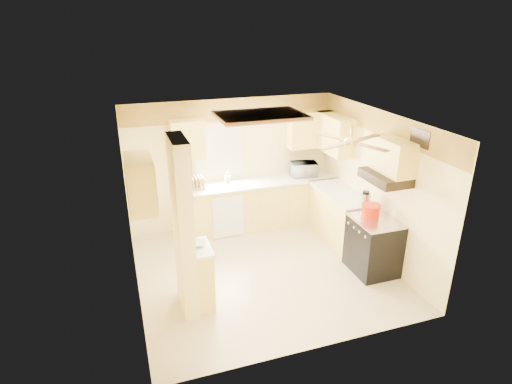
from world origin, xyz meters
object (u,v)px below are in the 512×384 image
object	(u,v)px
stove	(373,245)
microwave	(304,169)
kettle	(365,199)
dutch_oven	(371,211)
bowl	(199,244)

from	to	relation	value
stove	microwave	world-z (taller)	microwave
stove	kettle	size ratio (longest dim) A/B	3.49
dutch_oven	kettle	bearing A→B (deg)	72.09
dutch_oven	microwave	bearing A→B (deg)	96.99
bowl	microwave	bearing A→B (deg)	39.59
kettle	microwave	bearing A→B (deg)	102.03
dutch_oven	kettle	size ratio (longest dim) A/B	1.16
bowl	kettle	size ratio (longest dim) A/B	0.78
stove	microwave	distance (m)	2.26
kettle	dutch_oven	bearing A→B (deg)	-107.91
bowl	kettle	distance (m)	2.94
stove	bowl	world-z (taller)	bowl
microwave	stove	bearing A→B (deg)	106.66
microwave	kettle	bearing A→B (deg)	111.60
kettle	bowl	bearing A→B (deg)	-171.46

